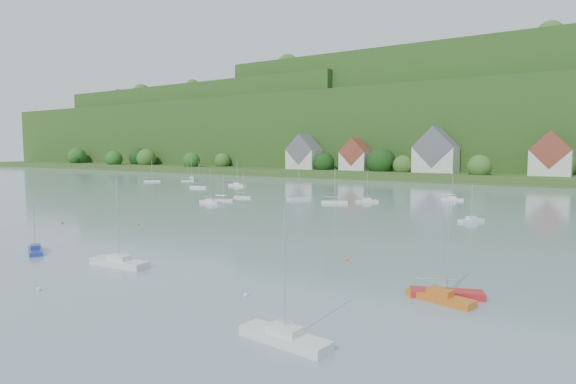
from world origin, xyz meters
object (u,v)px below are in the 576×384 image
(near_sailboat_4, at_px, (285,336))
(near_sailboat_5, at_px, (440,296))
(near_sailboat_3, at_px, (119,262))
(near_sailboat_7, at_px, (447,293))
(near_sailboat_1, at_px, (35,250))

(near_sailboat_4, relative_size, near_sailboat_5, 1.14)
(near_sailboat_5, bearing_deg, near_sailboat_4, -98.04)
(near_sailboat_3, relative_size, near_sailboat_7, 1.16)
(near_sailboat_3, distance_m, near_sailboat_7, 32.74)
(near_sailboat_3, relative_size, near_sailboat_5, 1.23)
(near_sailboat_5, xyz_separation_m, near_sailboat_7, (0.15, 1.44, -0.07))
(near_sailboat_1, height_order, near_sailboat_7, near_sailboat_7)
(near_sailboat_1, height_order, near_sailboat_3, near_sailboat_3)
(near_sailboat_1, xyz_separation_m, near_sailboat_4, (39.31, -5.93, 0.05))
(near_sailboat_3, xyz_separation_m, near_sailboat_4, (25.59, -7.19, -0.02))
(near_sailboat_1, xyz_separation_m, near_sailboat_7, (45.46, 9.29, -0.05))
(near_sailboat_4, distance_m, near_sailboat_7, 16.42)
(near_sailboat_4, distance_m, near_sailboat_5, 15.03)
(near_sailboat_3, distance_m, near_sailboat_5, 32.26)
(near_sailboat_4, bearing_deg, near_sailboat_3, 170.04)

